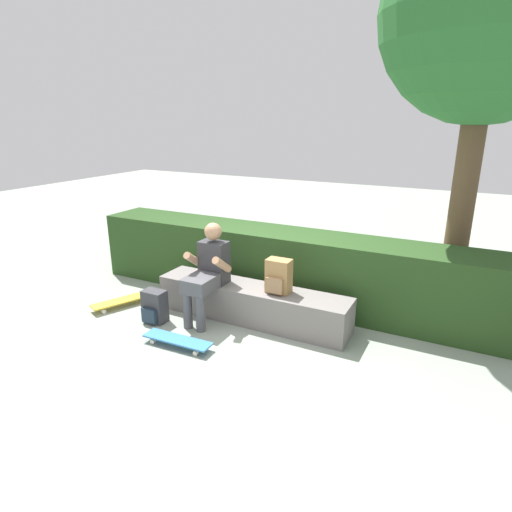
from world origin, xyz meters
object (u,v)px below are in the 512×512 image
(skateboard_near_person, at_px, (177,340))
(backpack_on_ground, at_px, (154,307))
(person_skater, at_px, (208,270))
(bench_main, at_px, (252,303))
(skateboard_beside_bench, at_px, (122,301))
(backpack_on_bench, at_px, (278,277))

(skateboard_near_person, xyz_separation_m, backpack_on_ground, (-0.61, 0.36, 0.12))
(backpack_on_ground, bearing_deg, person_skater, 34.19)
(bench_main, relative_size, skateboard_near_person, 3.02)
(skateboard_near_person, height_order, backpack_on_ground, backpack_on_ground)
(person_skater, xyz_separation_m, backpack_on_ground, (-0.54, -0.37, -0.45))
(skateboard_near_person, bearing_deg, backpack_on_ground, 149.48)
(bench_main, xyz_separation_m, person_skater, (-0.48, -0.22, 0.42))
(backpack_on_ground, bearing_deg, skateboard_near_person, -30.52)
(bench_main, bearing_deg, skateboard_near_person, -113.70)
(skateboard_beside_bench, bearing_deg, skateboard_near_person, -21.71)
(skateboard_beside_bench, height_order, backpack_on_ground, backpack_on_ground)
(bench_main, distance_m, backpack_on_ground, 1.18)
(bench_main, relative_size, backpack_on_ground, 6.09)
(bench_main, distance_m, backpack_on_bench, 0.54)
(backpack_on_ground, bearing_deg, skateboard_beside_bench, 167.22)
(skateboard_near_person, distance_m, backpack_on_bench, 1.33)
(person_skater, bearing_deg, backpack_on_ground, -145.81)
(person_skater, distance_m, backpack_on_ground, 0.79)
(backpack_on_bench, bearing_deg, skateboard_near_person, -129.43)
(skateboard_near_person, bearing_deg, bench_main, 66.30)
(bench_main, bearing_deg, backpack_on_bench, -1.52)
(skateboard_near_person, bearing_deg, person_skater, 95.21)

